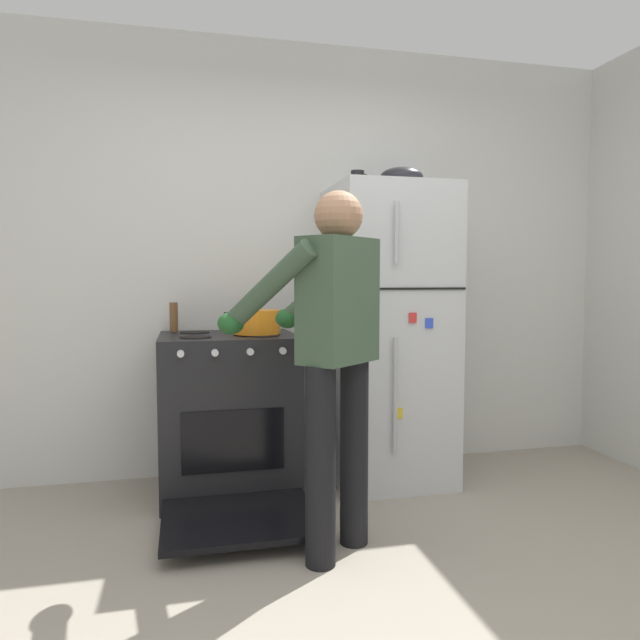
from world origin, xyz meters
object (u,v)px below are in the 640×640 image
object	(u,v)px
refrigerator	(388,335)
coffee_mug	(358,179)
stove_range	(229,415)
mixing_bowl	(401,177)
red_pot	(257,322)
pepper_mill	(174,317)
person_cook	(330,338)

from	to	relation	value
refrigerator	coffee_mug	distance (m)	0.95
refrigerator	stove_range	xyz separation A→B (m)	(-0.96, -0.02, -0.44)
stove_range	mixing_bowl	xyz separation A→B (m)	(1.04, 0.02, 1.39)
coffee_mug	mixing_bowl	distance (m)	0.26
red_pot	pepper_mill	xyz separation A→B (m)	(-0.46, 0.25, 0.02)
stove_range	coffee_mug	world-z (taller)	coffee_mug
pepper_mill	mixing_bowl	bearing A→B (deg)	-8.48
refrigerator	person_cook	size ratio (longest dim) A/B	1.11
refrigerator	person_cook	xyz separation A→B (m)	(-0.58, -0.86, 0.08)
person_cook	red_pot	distance (m)	0.84
mixing_bowl	stove_range	bearing A→B (deg)	-179.01
refrigerator	red_pot	distance (m)	0.81
person_cook	coffee_mug	world-z (taller)	coffee_mug
mixing_bowl	red_pot	bearing A→B (deg)	-176.75
person_cook	red_pot	size ratio (longest dim) A/B	4.37
refrigerator	stove_range	world-z (taller)	refrigerator
refrigerator	coffee_mug	world-z (taller)	coffee_mug
person_cook	stove_range	bearing A→B (deg)	114.65
stove_range	coffee_mug	xyz separation A→B (m)	(0.78, 0.07, 1.38)
person_cook	red_pot	xyz separation A→B (m)	(-0.22, 0.81, 0.02)
red_pot	coffee_mug	xyz separation A→B (m)	(0.62, 0.10, 0.84)
refrigerator	red_pot	xyz separation A→B (m)	(-0.80, -0.05, 0.09)
refrigerator	red_pot	bearing A→B (deg)	-176.45
person_cook	red_pot	world-z (taller)	person_cook
coffee_mug	pepper_mill	xyz separation A→B (m)	(-1.08, 0.15, -0.82)
red_pot	person_cook	bearing A→B (deg)	-74.44
refrigerator	mixing_bowl	xyz separation A→B (m)	(0.08, 0.00, 0.95)
stove_range	red_pot	bearing A→B (deg)	-11.33
refrigerator	pepper_mill	distance (m)	1.28
coffee_mug	mixing_bowl	xyz separation A→B (m)	(0.26, -0.05, 0.01)
mixing_bowl	refrigerator	bearing A→B (deg)	-179.78
stove_range	red_pot	size ratio (longest dim) A/B	3.33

